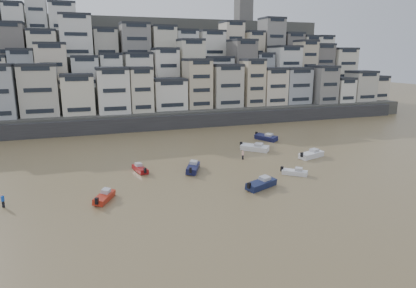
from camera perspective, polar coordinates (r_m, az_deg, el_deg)
name	(u,v)px	position (r m, az deg, el deg)	size (l,w,h in m)	color
ground	(240,268)	(34.76, 4.96, -18.53)	(400.00, 400.00, 0.00)	olive
harbor_wall	(171,122)	(95.90, -5.66, 3.38)	(140.00, 3.00, 3.50)	#38383A
hillside	(156,71)	(134.47, -7.96, 11.02)	(141.04, 66.00, 50.00)	#4C4C47
boat_a	(261,183)	(53.51, 8.21, -5.92)	(5.67, 1.86, 1.55)	#151E44
boat_b	(295,171)	(60.22, 13.21, -4.12)	(4.30, 1.41, 1.17)	silver
boat_i	(266,137)	(83.44, 8.93, 1.12)	(5.96, 1.95, 1.62)	#14173F
boat_f	(140,168)	(61.24, -10.42, -3.64)	(4.60, 1.50, 1.25)	maroon
boat_j	(104,196)	(50.35, -15.68, -7.71)	(4.75, 1.56, 1.30)	#B22716
boat_c	(193,167)	(60.54, -2.32, -3.48)	(5.66, 1.85, 1.54)	#13163D
boat_e	(255,147)	(73.78, 7.19, -0.43)	(6.08, 1.99, 1.66)	white
boat_d	(311,153)	(70.99, 15.63, -1.40)	(5.98, 1.96, 1.63)	silver
person_blue	(3,201)	(52.95, -29.02, -7.63)	(0.44, 0.44, 1.74)	blue
person_pink	(243,155)	(67.44, 5.38, -1.67)	(0.44, 0.44, 1.74)	beige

